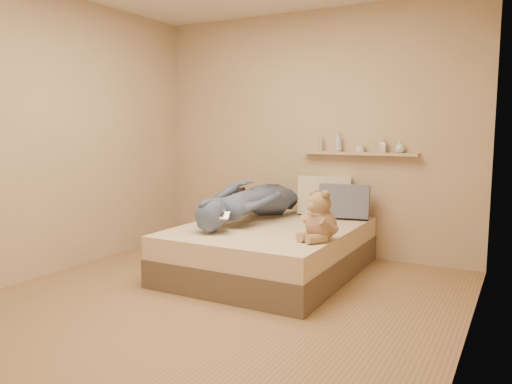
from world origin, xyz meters
The scene contains 10 objects.
room centered at (0.00, 0.00, 1.30)m, with size 3.80×3.80×3.80m.
bed centered at (0.00, 0.93, 0.22)m, with size 1.50×1.90×0.45m.
game_console centered at (-0.21, 0.36, 0.62)m, with size 0.20×0.13×0.07m.
teddy_bear centered at (0.64, 0.56, 0.63)m, with size 0.34×0.35×0.43m.
dark_plush centered at (-0.63, 1.45, 0.57)m, with size 0.18×0.18×0.28m.
pillow_cream centered at (0.22, 1.76, 0.65)m, with size 0.55×0.16×0.40m, color beige.
pillow_grey centered at (0.48, 1.62, 0.62)m, with size 0.50×0.14×0.34m, color slate.
person centered at (-0.28, 1.10, 0.65)m, with size 0.62×1.70×0.41m, color #4C5A78.
wall_shelf centered at (0.55, 1.84, 1.10)m, with size 1.20×0.12×0.03m, color tan.
shelf_bottles centered at (0.62, 1.84, 1.19)m, with size 0.91×0.12×0.20m.
Camera 1 is at (2.09, -3.17, 1.35)m, focal length 35.00 mm.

